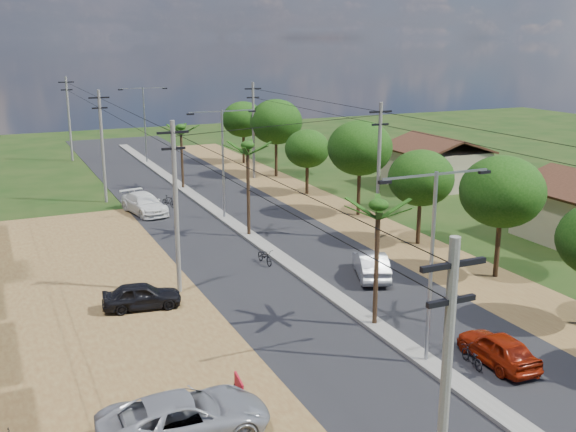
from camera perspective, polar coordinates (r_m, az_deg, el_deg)
name	(u,v)px	position (r m, az deg, el deg)	size (l,w,h in m)	color
ground	(426,364)	(28.77, 11.57, -12.14)	(160.00, 160.00, 0.00)	black
road	(279,258)	(40.84, -0.78, -3.56)	(12.00, 110.00, 0.04)	black
median	(260,243)	(43.45, -2.37, -2.33)	(1.00, 90.00, 0.18)	#605E56
dirt_lot_west	(22,351)	(31.30, -21.60, -10.60)	(18.00, 46.00, 0.04)	brown
dirt_shoulder_east	(397,241)	(44.76, 9.24, -2.10)	(5.00, 90.00, 0.03)	brown
house_east_far	(436,160)	(61.62, 12.41, 4.66)	(7.60, 7.50, 4.60)	tan
tree_east_c	(502,192)	(38.17, 17.67, 1.96)	(4.60, 4.60, 6.83)	black
tree_east_d	(421,178)	(43.42, 11.20, 3.17)	(4.20, 4.20, 6.13)	black
tree_east_e	(360,148)	(49.99, 6.11, 5.75)	(4.80, 4.80, 7.14)	black
tree_east_f	(307,149)	(56.95, 1.64, 5.71)	(3.80, 3.80, 5.52)	black
tree_east_g	(276,122)	(64.21, -1.02, 7.97)	(5.00, 5.00, 7.38)	black
tree_east_h	(243,119)	(71.54, -3.82, 8.16)	(4.40, 4.40, 6.52)	black
palm_median_near	(378,211)	(29.93, 7.66, 0.45)	(2.00, 2.00, 6.15)	black
palm_median_mid	(248,150)	(43.94, -3.44, 5.63)	(2.00, 2.00, 6.55)	black
palm_median_far	(181,130)	(59.10, -9.06, 7.22)	(2.00, 2.00, 5.85)	black
streetlight_near	(432,252)	(26.97, 12.09, -3.03)	(5.10, 0.18, 8.00)	gray
streetlight_mid	(223,155)	(48.77, -5.54, 5.18)	(5.10, 0.18, 8.00)	gray
streetlight_far	(145,118)	(72.66, -12.05, 8.09)	(5.10, 0.18, 8.00)	gray
utility_pole_w_a	(443,422)	(15.79, 12.99, -16.64)	(1.60, 0.24, 9.00)	#605E56
utility_pole_w_b	(176,204)	(34.58, -9.47, 1.00)	(1.60, 0.24, 9.00)	#605E56
utility_pole_w_c	(102,144)	(55.78, -15.45, 5.90)	(1.60, 0.24, 9.00)	#605E56
utility_pole_w_d	(69,117)	(76.43, -18.06, 7.99)	(1.60, 0.24, 9.00)	#605E56
utility_pole_e_b	(379,168)	(43.92, 7.69, 4.01)	(1.60, 0.24, 9.00)	#605E56
utility_pole_e_c	(253,128)	(63.40, -2.95, 7.43)	(1.60, 0.24, 9.00)	#605E56
car_red_near	(498,349)	(29.15, 17.36, -10.71)	(1.58, 3.93, 1.34)	maroon
car_silver_mid	(371,265)	(37.63, 7.03, -4.17)	(1.53, 4.40, 1.45)	gray
car_white_far	(144,204)	(52.02, -12.07, 0.99)	(2.11, 5.18, 1.50)	silver
car_parked_silver	(185,419)	(23.36, -8.71, -16.59)	(2.62, 5.68, 1.58)	gray
car_parked_dark	(142,296)	(33.99, -12.28, -6.66)	(1.53, 3.81, 1.30)	black
moto_rider_east	(472,357)	(28.79, 15.30, -11.47)	(0.53, 1.53, 0.80)	black
moto_rider_west_a	(265,257)	(39.64, -1.97, -3.48)	(0.61, 1.74, 0.91)	black
moto_rider_west_b	(169,202)	(53.66, -10.06, 1.20)	(0.44, 1.55, 0.93)	black
roadside_sign	(239,390)	(25.42, -4.16, -14.48)	(0.20, 1.15, 0.96)	maroon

